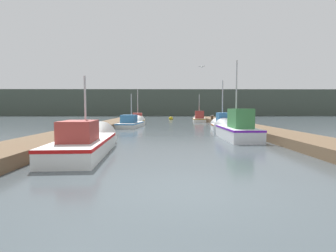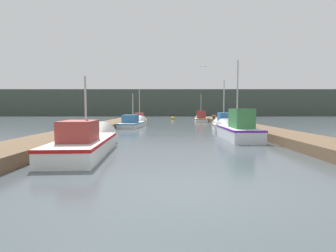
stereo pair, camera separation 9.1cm
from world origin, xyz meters
name	(u,v)px [view 2 (the right image)]	position (x,y,z in m)	size (l,w,h in m)	color
ground_plane	(186,191)	(0.00, 0.00, 0.00)	(200.00, 200.00, 0.00)	#424C51
dock_left	(99,127)	(-5.95, 16.00, 0.22)	(2.26, 40.00, 0.44)	brown
dock_right	(244,127)	(5.95, 16.00, 0.22)	(2.26, 40.00, 0.44)	brown
distant_shore_ridge	(168,103)	(0.00, 62.10, 3.03)	(120.00, 16.00, 6.05)	#424C42
fishing_boat_0	(87,142)	(-3.62, 5.02, 0.41)	(2.02, 6.19, 3.50)	silver
fishing_boat_1	(234,129)	(3.59, 9.96, 0.53)	(1.63, 5.75, 4.90)	silver
fishing_boat_2	(222,125)	(3.91, 14.99, 0.43)	(1.75, 5.60, 4.29)	silver
fishing_boat_3	(133,123)	(-3.67, 19.65, 0.34)	(2.17, 6.15, 3.67)	silver
fishing_boat_4	(138,120)	(-3.69, 24.77, 0.36)	(1.93, 5.27, 4.34)	silver
fishing_boat_5	(200,118)	(3.90, 28.91, 0.41)	(1.84, 4.55, 4.06)	silver
mooring_piling_0	(74,132)	(-4.99, 7.39, 0.58)	(0.35, 0.35, 1.15)	#473523
mooring_piling_1	(213,119)	(4.96, 25.11, 0.48)	(0.36, 0.36, 0.95)	#473523
channel_buoy	(172,118)	(0.32, 34.72, 0.18)	(0.63, 0.63, 1.13)	gold
seagull_lead	(202,67)	(2.69, 17.78, 5.40)	(0.55, 0.32, 0.12)	white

